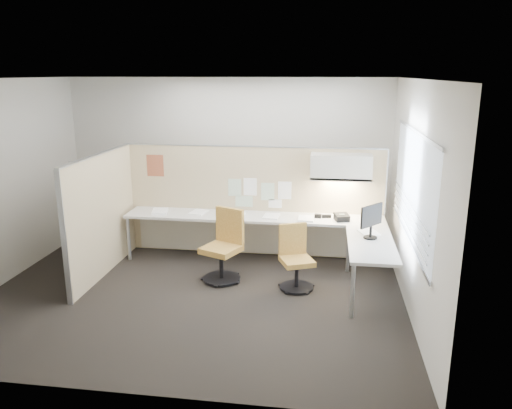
% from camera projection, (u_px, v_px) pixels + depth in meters
% --- Properties ---
extents(floor, '(5.50, 4.50, 0.01)m').
position_uv_depth(floor, '(196.00, 292.00, 6.76)').
color(floor, black).
rests_on(floor, ground).
extents(ceiling, '(5.50, 4.50, 0.01)m').
position_uv_depth(ceiling, '(189.00, 78.00, 6.04)').
color(ceiling, white).
rests_on(ceiling, wall_back).
extents(wall_back, '(5.50, 0.02, 2.80)m').
position_uv_depth(wall_back, '(227.00, 161.00, 8.55)').
color(wall_back, beige).
rests_on(wall_back, ground).
extents(wall_front, '(5.50, 0.02, 2.80)m').
position_uv_depth(wall_front, '(124.00, 251.00, 4.24)').
color(wall_front, beige).
rests_on(wall_front, ground).
extents(wall_right, '(0.02, 4.50, 2.80)m').
position_uv_depth(wall_right, '(414.00, 199.00, 6.02)').
color(wall_right, beige).
rests_on(wall_right, ground).
extents(window_pane, '(0.01, 2.80, 1.30)m').
position_uv_depth(window_pane, '(413.00, 186.00, 5.98)').
color(window_pane, '#929EA9').
rests_on(window_pane, wall_right).
extents(partition_back, '(4.10, 0.06, 1.75)m').
position_uv_depth(partition_back, '(254.00, 201.00, 7.99)').
color(partition_back, tan).
rests_on(partition_back, floor).
extents(partition_left, '(0.06, 2.20, 1.75)m').
position_uv_depth(partition_left, '(103.00, 215.00, 7.22)').
color(partition_left, tan).
rests_on(partition_left, floor).
extents(desk, '(4.00, 2.07, 0.73)m').
position_uv_depth(desk, '(274.00, 227.00, 7.55)').
color(desk, beige).
rests_on(desk, floor).
extents(overhead_bin, '(0.90, 0.36, 0.38)m').
position_uv_depth(overhead_bin, '(341.00, 167.00, 7.44)').
color(overhead_bin, beige).
rests_on(overhead_bin, partition_back).
extents(task_light_strip, '(0.60, 0.06, 0.02)m').
position_uv_depth(task_light_strip, '(340.00, 181.00, 7.49)').
color(task_light_strip, '#FFEABF').
rests_on(task_light_strip, overhead_bin).
extents(pinned_papers, '(1.01, 0.00, 0.47)m').
position_uv_depth(pinned_papers, '(258.00, 192.00, 7.90)').
color(pinned_papers, '#8CBF8C').
rests_on(pinned_papers, partition_back).
extents(poster, '(0.28, 0.00, 0.35)m').
position_uv_depth(poster, '(155.00, 166.00, 8.03)').
color(poster, '#E1501C').
rests_on(poster, partition_back).
extents(chair_left, '(0.62, 0.63, 1.01)m').
position_uv_depth(chair_left, '(224.00, 248.00, 7.06)').
color(chair_left, black).
rests_on(chair_left, floor).
extents(chair_right, '(0.53, 0.55, 0.87)m').
position_uv_depth(chair_right, '(295.00, 259.00, 6.80)').
color(chair_right, black).
rests_on(chair_right, floor).
extents(monitor, '(0.30, 0.35, 0.46)m').
position_uv_depth(monitor, '(371.00, 219.00, 6.58)').
color(monitor, black).
rests_on(monitor, desk).
extents(phone, '(0.26, 0.24, 0.12)m').
position_uv_depth(phone, '(341.00, 217.00, 7.44)').
color(phone, black).
rests_on(phone, desk).
extents(stapler, '(0.14, 0.06, 0.05)m').
position_uv_depth(stapler, '(326.00, 216.00, 7.58)').
color(stapler, black).
rests_on(stapler, desk).
extents(tape_dispenser, '(0.11, 0.07, 0.06)m').
position_uv_depth(tape_dispenser, '(318.00, 216.00, 7.58)').
color(tape_dispenser, black).
rests_on(tape_dispenser, desk).
extents(coat_hook, '(0.18, 0.49, 1.45)m').
position_uv_depth(coat_hook, '(70.00, 190.00, 6.43)').
color(coat_hook, silver).
rests_on(coat_hook, partition_left).
extents(paper_stack_0, '(0.29, 0.34, 0.04)m').
position_uv_depth(paper_stack_0, '(160.00, 211.00, 7.88)').
color(paper_stack_0, white).
rests_on(paper_stack_0, desk).
extents(paper_stack_1, '(0.28, 0.34, 0.02)m').
position_uv_depth(paper_stack_1, '(199.00, 212.00, 7.87)').
color(paper_stack_1, white).
rests_on(paper_stack_1, desk).
extents(paper_stack_2, '(0.24, 0.31, 0.04)m').
position_uv_depth(paper_stack_2, '(237.00, 215.00, 7.69)').
color(paper_stack_2, white).
rests_on(paper_stack_2, desk).
extents(paper_stack_3, '(0.25, 0.32, 0.02)m').
position_uv_depth(paper_stack_3, '(271.00, 216.00, 7.65)').
color(paper_stack_3, white).
rests_on(paper_stack_3, desk).
extents(paper_stack_4, '(0.23, 0.30, 0.03)m').
position_uv_depth(paper_stack_4, '(306.00, 219.00, 7.50)').
color(paper_stack_4, white).
rests_on(paper_stack_4, desk).
extents(paper_stack_5, '(0.32, 0.36, 0.02)m').
position_uv_depth(paper_stack_5, '(369.00, 232.00, 6.87)').
color(paper_stack_5, white).
rests_on(paper_stack_5, desk).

